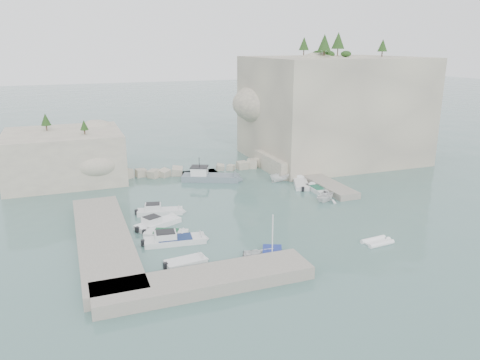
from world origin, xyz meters
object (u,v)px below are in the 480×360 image
object	(u,v)px
motorboat_e	(186,265)
tender_east_d	(281,181)
inflatable_dinghy	(377,243)
tender_east_a	(325,201)
motorboat_d	(175,243)
rowboat	(272,261)
motorboat_a	(160,214)
tender_east_c	(301,186)
motorboat_c	(166,236)
work_boat	(211,180)
tender_east_b	(317,191)
motorboat_b	(158,226)

from	to	relation	value
motorboat_e	tender_east_d	size ratio (longest dim) A/B	1.05
inflatable_dinghy	tender_east_a	xyz separation A→B (m)	(1.85, 13.16, 0.00)
motorboat_d	rowboat	distance (m)	10.22
motorboat_a	rowboat	world-z (taller)	motorboat_a
motorboat_a	tender_east_c	size ratio (longest dim) A/B	1.02
rowboat	inflatable_dinghy	distance (m)	11.39
motorboat_c	motorboat_d	size ratio (longest dim) A/B	0.73
tender_east_a	work_boat	xyz separation A→B (m)	(-10.76, 13.94, 0.00)
tender_east_c	tender_east_b	bearing A→B (deg)	-142.13
tender_east_a	tender_east_c	world-z (taller)	tender_east_a
tender_east_a	tender_east_c	size ratio (longest dim) A/B	0.62
motorboat_d	tender_east_b	size ratio (longest dim) A/B	1.45
motorboat_c	tender_east_a	world-z (taller)	tender_east_a
motorboat_a	inflatable_dinghy	distance (m)	24.48
motorboat_c	motorboat_e	size ratio (longest dim) A/B	1.20
tender_east_b	tender_east_c	size ratio (longest dim) A/B	0.81
motorboat_e	tender_east_c	bearing A→B (deg)	33.88
motorboat_c	inflatable_dinghy	xyz separation A→B (m)	(19.27, -9.18, 0.00)
rowboat	motorboat_b	bearing A→B (deg)	58.64
motorboat_b	motorboat_e	world-z (taller)	motorboat_b
tender_east_c	tender_east_d	size ratio (longest dim) A/B	1.46
rowboat	inflatable_dinghy	bearing A→B (deg)	-66.17
motorboat_b	inflatable_dinghy	distance (m)	23.05
motorboat_d	tender_east_a	bearing A→B (deg)	22.71
tender_east_c	motorboat_c	bearing A→B (deg)	139.51
motorboat_a	tender_east_c	world-z (taller)	motorboat_a
inflatable_dinghy	tender_east_d	world-z (taller)	tender_east_d
tender_east_b	tender_east_c	world-z (taller)	same
motorboat_b	rowboat	xyz separation A→B (m)	(8.12, -12.10, 0.00)
motorboat_a	rowboat	bearing A→B (deg)	-53.12
motorboat_d	tender_east_c	world-z (taller)	motorboat_d
motorboat_e	tender_east_b	bearing A→B (deg)	27.65
motorboat_d	tender_east_d	xyz separation A→B (m)	(19.34, 16.04, 0.00)
rowboat	tender_east_a	xyz separation A→B (m)	(13.24, 12.97, 0.00)
rowboat	inflatable_dinghy	size ratio (longest dim) A/B	1.68
tender_east_b	work_boat	bearing A→B (deg)	51.09
motorboat_b	motorboat_c	size ratio (longest dim) A/B	1.15
motorboat_c	motorboat_d	world-z (taller)	motorboat_d
rowboat	tender_east_c	size ratio (longest dim) A/B	0.95
motorboat_a	tender_east_b	distance (m)	21.53
motorboat_c	tender_east_c	distance (m)	24.04
motorboat_a	motorboat_c	size ratio (longest dim) A/B	1.18
motorboat_b	motorboat_d	size ratio (longest dim) A/B	0.84
inflatable_dinghy	motorboat_c	bearing A→B (deg)	149.42
rowboat	work_boat	bearing A→B (deg)	19.52
inflatable_dinghy	work_boat	world-z (taller)	work_boat
motorboat_d	tender_east_d	size ratio (longest dim) A/B	1.73
rowboat	tender_east_b	xyz separation A→B (m)	(14.35, 16.90, 0.00)
motorboat_a	tender_east_a	distance (m)	20.59
motorboat_d	tender_east_b	world-z (taller)	motorboat_d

